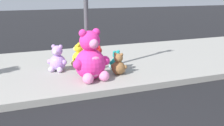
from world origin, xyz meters
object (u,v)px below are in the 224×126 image
object	(u,v)px
plush_yellow	(78,56)
plush_brown	(119,66)
sign_pole	(86,4)
plush_red	(98,57)
plush_lavender	(57,60)
plush_pink_large	(91,60)
plush_teal	(116,61)

from	to	relation	value
plush_yellow	plush_brown	size ratio (longest dim) A/B	1.11
sign_pole	plush_red	xyz separation A→B (m)	(0.47, 0.56, -1.49)
plush_lavender	plush_red	bearing A→B (deg)	7.71
plush_pink_large	plush_red	xyz separation A→B (m)	(0.55, 1.14, -0.26)
plush_pink_large	plush_red	world-z (taller)	plush_pink_large
sign_pole	plush_brown	size ratio (longest dim) A/B	5.84
sign_pole	plush_teal	world-z (taller)	sign_pole
sign_pole	plush_lavender	world-z (taller)	sign_pole
sign_pole	plush_brown	bearing A→B (deg)	-35.16
plush_teal	plush_yellow	world-z (taller)	plush_yellow
plush_lavender	plush_brown	xyz separation A→B (m)	(1.34, -0.87, -0.05)
plush_pink_large	plush_brown	distance (m)	0.80
plush_lavender	plush_teal	bearing A→B (deg)	-15.40
sign_pole	plush_yellow	distance (m)	1.66
plush_pink_large	sign_pole	bearing A→B (deg)	81.52
plush_red	plush_brown	xyz separation A→B (m)	(0.19, -1.02, 0.01)
sign_pole	plush_pink_large	xyz separation A→B (m)	(-0.09, -0.58, -1.23)
plush_teal	plush_lavender	distance (m)	1.52
sign_pole	plush_yellow	bearing A→B (deg)	91.40
sign_pole	plush_lavender	distance (m)	1.63
plush_pink_large	plush_lavender	size ratio (longest dim) A/B	1.73
plush_yellow	plush_lavender	bearing A→B (deg)	-149.39
plush_teal	plush_brown	size ratio (longest dim) A/B	0.92
plush_lavender	plush_brown	bearing A→B (deg)	-33.08
sign_pole	plush_red	world-z (taller)	sign_pole
sign_pole	plush_teal	size ratio (longest dim) A/B	6.36
plush_lavender	plush_yellow	size ratio (longest dim) A/B	1.12
plush_teal	plush_lavender	size ratio (longest dim) A/B	0.74
plush_red	plush_yellow	xyz separation A→B (m)	(-0.49, 0.23, 0.03)
plush_yellow	plush_brown	xyz separation A→B (m)	(0.68, -1.26, -0.02)
plush_brown	plush_teal	bearing A→B (deg)	75.16
plush_red	plush_yellow	bearing A→B (deg)	154.35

